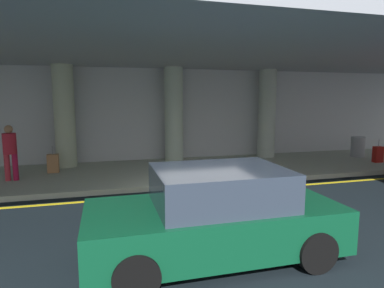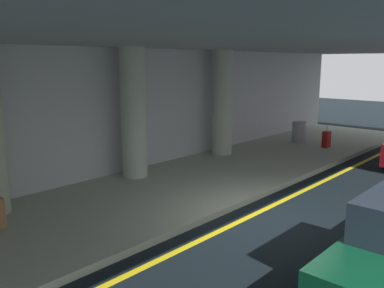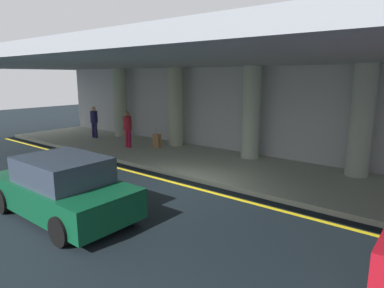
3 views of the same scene
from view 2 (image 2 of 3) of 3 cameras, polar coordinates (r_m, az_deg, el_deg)
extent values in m
plane|color=black|center=(9.11, 11.02, -10.67)|extent=(60.00, 60.00, 0.00)
cube|color=#A7AF9C|center=(10.91, -3.02, -6.29)|extent=(26.00, 4.20, 0.15)
cube|color=yellow|center=(9.37, 8.31, -9.92)|extent=(26.00, 0.14, 0.01)
cylinder|color=#A6B4A1|center=(11.57, -8.20, 4.27)|extent=(0.73, 0.73, 3.65)
cylinder|color=#A2AD9F|center=(14.42, 4.25, 5.76)|extent=(0.73, 0.73, 3.65)
cube|color=#9197A0|center=(10.06, -1.19, 14.60)|extent=(28.00, 13.20, 0.30)
cube|color=#B3B6B9|center=(12.20, -10.55, 4.21)|extent=(26.00, 0.30, 3.80)
cube|color=maroon|center=(16.52, 18.33, 0.63)|extent=(0.36, 0.22, 0.62)
cylinder|color=slate|center=(16.45, 18.43, 2.17)|extent=(0.02, 0.02, 0.28)
cylinder|color=gray|center=(17.20, 14.78, 1.63)|extent=(0.56, 0.56, 0.85)
camera|label=1|loc=(5.94, 79.96, -5.67)|focal=30.79mm
camera|label=3|loc=(13.92, 55.01, 6.63)|focal=31.13mm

